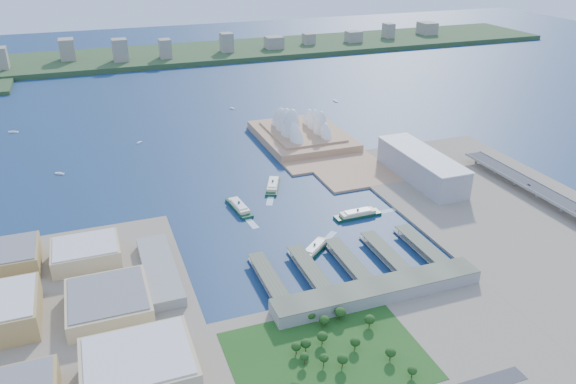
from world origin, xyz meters
name	(u,v)px	position (x,y,z in m)	size (l,w,h in m)	color
ground	(307,233)	(0.00, 0.00, 0.00)	(3000.00, 3000.00, 0.00)	#112C4F
west_land	(68,345)	(-250.00, -105.00, 1.50)	(220.00, 390.00, 3.00)	gray
south_land	(407,355)	(0.00, -210.00, 1.50)	(720.00, 180.00, 3.00)	gray
east_land	(514,217)	(240.00, -50.00, 1.50)	(240.00, 500.00, 3.00)	gray
peninsula	(308,143)	(107.50, 260.00, 1.50)	(135.00, 220.00, 3.00)	tan
far_shore	(165,56)	(0.00, 980.00, 6.00)	(2200.00, 260.00, 12.00)	#2D4926
opera_house	(302,121)	(105.00, 280.00, 32.00)	(134.00, 180.00, 58.00)	white
toaster_building	(421,166)	(195.00, 80.00, 20.50)	(45.00, 155.00, 35.00)	#95959B
expressway	(562,207)	(300.00, -60.00, 8.93)	(26.00, 340.00, 11.85)	gray
west_buildings	(65,305)	(-250.00, -70.00, 16.50)	(200.00, 280.00, 27.00)	#A28751
ferry_wharves	(348,262)	(14.00, -75.00, 4.65)	(184.00, 90.00, 9.30)	#4C5440
terminal_building	(378,291)	(15.00, -135.00, 9.00)	(200.00, 28.00, 12.00)	gray
park	(327,347)	(-60.00, -190.00, 11.00)	(150.00, 110.00, 16.00)	#194714
far_skyline	(165,44)	(0.00, 960.00, 39.50)	(1900.00, 140.00, 55.00)	gray
ferry_a	(239,205)	(-54.41, 81.93, 5.35)	(14.39, 56.55, 10.69)	#0D3721
ferry_b	(273,184)	(3.70, 126.91, 5.32)	(14.32, 56.25, 10.64)	#0D3721
ferry_c	(315,247)	(-6.96, -38.71, 4.97)	(13.37, 52.53, 9.93)	#0D3721
ferry_d	(358,213)	(70.33, 15.85, 5.32)	(14.31, 56.22, 10.63)	#0D3721
boat_a	(60,173)	(-256.30, 269.51, 1.28)	(3.32, 13.29, 2.56)	white
boat_b	(140,142)	(-138.64, 356.74, 1.24)	(3.22, 9.21, 2.49)	white
boat_c	(335,101)	(246.01, 460.21, 1.53)	(3.97, 13.62, 3.06)	white
boat_d	(13,132)	(-327.71, 479.35, 1.37)	(3.56, 16.26, 2.74)	white
boat_e	(232,108)	(45.42, 482.52, 1.40)	(3.63, 11.42, 2.80)	white
car_c	(529,185)	(296.00, -7.35, 15.50)	(1.83, 4.51, 1.31)	slate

